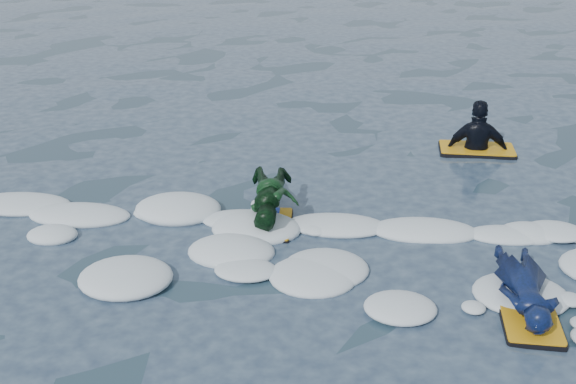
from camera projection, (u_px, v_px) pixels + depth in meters
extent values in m
plane|color=#18263B|center=(235.00, 291.00, 7.22)|extent=(120.00, 120.00, 0.00)
cube|color=black|center=(529.00, 318.00, 6.72)|extent=(0.57, 0.98, 0.05)
cube|color=orange|center=(529.00, 315.00, 6.71)|extent=(0.54, 0.96, 0.02)
imported|color=#0B1753|center=(526.00, 288.00, 6.88)|extent=(0.54, 1.44, 0.34)
cube|color=black|center=(271.00, 226.00, 8.50)|extent=(0.51, 0.89, 0.04)
cube|color=orange|center=(271.00, 223.00, 8.48)|extent=(0.49, 0.88, 0.02)
cube|color=#1836B6|center=(271.00, 222.00, 8.48)|extent=(0.19, 0.84, 0.01)
imported|color=#113E16|center=(273.00, 200.00, 8.58)|extent=(0.67, 1.33, 0.50)
cube|color=black|center=(477.00, 150.00, 10.81)|extent=(1.13, 0.65, 0.06)
cube|color=orange|center=(477.00, 148.00, 10.79)|extent=(1.10, 0.62, 0.02)
imported|color=black|center=(476.00, 154.00, 10.83)|extent=(1.00, 0.47, 1.66)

